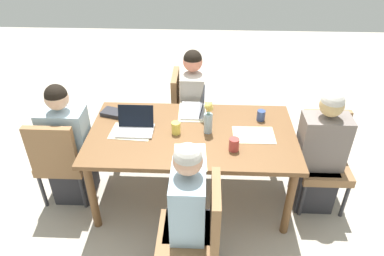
{
  "coord_description": "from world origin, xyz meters",
  "views": [
    {
      "loc": [
        0.11,
        -2.6,
        2.53
      ],
      "look_at": [
        0.0,
        0.0,
        0.79
      ],
      "focal_mm": 33.52,
      "sensor_mm": 36.0,
      "label": 1
    }
  ],
  "objects_px": {
    "dining_table": "(192,140)",
    "laptop_head_left_right_near": "(135,126)",
    "coffee_mug_near_left": "(234,144)",
    "book_blue_cover": "(113,113)",
    "chair_head_left_right_near": "(60,157)",
    "flower_vase": "(208,116)",
    "person_far_left_near": "(193,108)",
    "chair_far_left_near": "(186,107)",
    "laptop_far_left_near": "(195,108)",
    "person_head_left_right_near": "(69,150)",
    "coffee_mug_centre_left": "(261,115)",
    "chair_head_right_left_far": "(323,155)",
    "person_near_left_mid": "(188,219)",
    "chair_near_left_mid": "(198,228)",
    "coffee_mug_near_right": "(176,128)",
    "person_head_right_left_far": "(319,158)"
  },
  "relations": [
    {
      "from": "person_head_left_right_near",
      "to": "laptop_far_left_near",
      "type": "bearing_deg",
      "value": 18.28
    },
    {
      "from": "coffee_mug_near_left",
      "to": "laptop_far_left_near",
      "type": "bearing_deg",
      "value": 119.69
    },
    {
      "from": "book_blue_cover",
      "to": "dining_table",
      "type": "bearing_deg",
      "value": -3.76
    },
    {
      "from": "coffee_mug_near_left",
      "to": "book_blue_cover",
      "type": "xyz_separation_m",
      "value": [
        -1.12,
        0.51,
        -0.04
      ]
    },
    {
      "from": "person_far_left_near",
      "to": "laptop_head_left_right_near",
      "type": "bearing_deg",
      "value": -121.47
    },
    {
      "from": "chair_head_right_left_far",
      "to": "laptop_far_left_near",
      "type": "bearing_deg",
      "value": 165.14
    },
    {
      "from": "chair_far_left_near",
      "to": "chair_head_left_right_near",
      "type": "xyz_separation_m",
      "value": [
        -1.09,
        -0.95,
        0.0
      ]
    },
    {
      "from": "flower_vase",
      "to": "laptop_far_left_near",
      "type": "distance_m",
      "value": 0.38
    },
    {
      "from": "flower_vase",
      "to": "chair_head_right_left_far",
      "type": "bearing_deg",
      "value": 1.36
    },
    {
      "from": "person_far_left_near",
      "to": "chair_near_left_mid",
      "type": "distance_m",
      "value": 1.65
    },
    {
      "from": "person_near_left_mid",
      "to": "chair_head_right_left_far",
      "type": "distance_m",
      "value": 1.46
    },
    {
      "from": "person_far_left_near",
      "to": "coffee_mug_centre_left",
      "type": "bearing_deg",
      "value": -40.22
    },
    {
      "from": "person_near_left_mid",
      "to": "chair_head_right_left_far",
      "type": "bearing_deg",
      "value": 35.22
    },
    {
      "from": "coffee_mug_near_right",
      "to": "coffee_mug_centre_left",
      "type": "relative_size",
      "value": 1.11
    },
    {
      "from": "chair_head_left_right_near",
      "to": "dining_table",
      "type": "bearing_deg",
      "value": 4.67
    },
    {
      "from": "laptop_head_left_right_near",
      "to": "coffee_mug_near_left",
      "type": "bearing_deg",
      "value": -16.29
    },
    {
      "from": "coffee_mug_centre_left",
      "to": "book_blue_cover",
      "type": "bearing_deg",
      "value": 178.47
    },
    {
      "from": "dining_table",
      "to": "coffee_mug_centre_left",
      "type": "bearing_deg",
      "value": 20.7
    },
    {
      "from": "person_head_left_right_near",
      "to": "coffee_mug_near_left",
      "type": "relative_size",
      "value": 10.9
    },
    {
      "from": "person_head_right_left_far",
      "to": "coffee_mug_near_left",
      "type": "relative_size",
      "value": 10.9
    },
    {
      "from": "person_near_left_mid",
      "to": "coffee_mug_near_left",
      "type": "relative_size",
      "value": 10.9
    },
    {
      "from": "chair_far_left_near",
      "to": "book_blue_cover",
      "type": "bearing_deg",
      "value": -139.07
    },
    {
      "from": "coffee_mug_near_left",
      "to": "coffee_mug_centre_left",
      "type": "distance_m",
      "value": 0.54
    },
    {
      "from": "person_near_left_mid",
      "to": "laptop_far_left_near",
      "type": "height_order",
      "value": "person_near_left_mid"
    },
    {
      "from": "dining_table",
      "to": "chair_head_left_right_near",
      "type": "bearing_deg",
      "value": -175.33
    },
    {
      "from": "flower_vase",
      "to": "laptop_head_left_right_near",
      "type": "bearing_deg",
      "value": -179.77
    },
    {
      "from": "chair_head_left_right_near",
      "to": "laptop_head_left_right_near",
      "type": "distance_m",
      "value": 0.76
    },
    {
      "from": "chair_far_left_near",
      "to": "chair_head_right_left_far",
      "type": "bearing_deg",
      "value": -31.81
    },
    {
      "from": "chair_head_right_left_far",
      "to": "laptop_far_left_near",
      "type": "relative_size",
      "value": 2.81
    },
    {
      "from": "person_far_left_near",
      "to": "book_blue_cover",
      "type": "distance_m",
      "value": 0.93
    },
    {
      "from": "person_near_left_mid",
      "to": "book_blue_cover",
      "type": "xyz_separation_m",
      "value": [
        -0.77,
        1.07,
        0.23
      ]
    },
    {
      "from": "person_head_right_left_far",
      "to": "coffee_mug_near_left",
      "type": "xyz_separation_m",
      "value": [
        -0.79,
        -0.2,
        0.27
      ]
    },
    {
      "from": "laptop_head_left_right_near",
      "to": "book_blue_cover",
      "type": "distance_m",
      "value": 0.37
    },
    {
      "from": "person_far_left_near",
      "to": "coffee_mug_near_right",
      "type": "xyz_separation_m",
      "value": [
        -0.11,
        -0.8,
        0.27
      ]
    },
    {
      "from": "person_head_left_right_near",
      "to": "coffee_mug_centre_left",
      "type": "relative_size",
      "value": 12.05
    },
    {
      "from": "person_far_left_near",
      "to": "flower_vase",
      "type": "height_order",
      "value": "person_far_left_near"
    },
    {
      "from": "laptop_far_left_near",
      "to": "book_blue_cover",
      "type": "distance_m",
      "value": 0.79
    },
    {
      "from": "chair_near_left_mid",
      "to": "flower_vase",
      "type": "relative_size",
      "value": 3.0
    },
    {
      "from": "chair_near_left_mid",
      "to": "coffee_mug_near_left",
      "type": "bearing_deg",
      "value": 66.56
    },
    {
      "from": "chair_far_left_near",
      "to": "chair_near_left_mid",
      "type": "height_order",
      "value": "same"
    },
    {
      "from": "laptop_far_left_near",
      "to": "laptop_head_left_right_near",
      "type": "bearing_deg",
      "value": -146.57
    },
    {
      "from": "dining_table",
      "to": "laptop_head_left_right_near",
      "type": "height_order",
      "value": "laptop_head_left_right_near"
    },
    {
      "from": "dining_table",
      "to": "laptop_head_left_right_near",
      "type": "xyz_separation_m",
      "value": [
        -0.5,
        0.02,
        0.12
      ]
    },
    {
      "from": "book_blue_cover",
      "to": "person_near_left_mid",
      "type": "bearing_deg",
      "value": -38.23
    },
    {
      "from": "person_far_left_near",
      "to": "person_head_right_left_far",
      "type": "relative_size",
      "value": 1.0
    },
    {
      "from": "flower_vase",
      "to": "chair_far_left_near",
      "type": "bearing_deg",
      "value": 106.23
    },
    {
      "from": "coffee_mug_near_left",
      "to": "book_blue_cover",
      "type": "relative_size",
      "value": 0.55
    },
    {
      "from": "person_head_right_left_far",
      "to": "laptop_far_left_near",
      "type": "distance_m",
      "value": 1.22
    },
    {
      "from": "person_head_left_right_near",
      "to": "chair_head_left_right_near",
      "type": "bearing_deg",
      "value": -128.76
    },
    {
      "from": "dining_table",
      "to": "laptop_head_left_right_near",
      "type": "bearing_deg",
      "value": 178.24
    }
  ]
}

